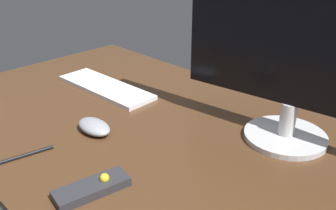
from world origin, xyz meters
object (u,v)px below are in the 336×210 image
media_remote (92,188)px  computer_mouse (94,127)px  keyboard (105,87)px  monitor (299,43)px  pen (26,155)px

media_remote → computer_mouse: bearing=64.4°
computer_mouse → keyboard: bearing=139.7°
monitor → keyboard: size_ratio=1.54×
pen → computer_mouse: bearing=5.7°
keyboard → pen: size_ratio=2.87×
computer_mouse → pen: (-1.59, -18.72, -1.15)cm
keyboard → pen: bearing=-64.3°
monitor → pen: size_ratio=4.44×
computer_mouse → pen: size_ratio=0.87×
keyboard → pen: keyboard is taller
keyboard → media_remote: (42.92, -34.74, 0.34)cm
pen → keyboard: bearing=38.4°
monitor → pen: bearing=-135.3°
keyboard → computer_mouse: bearing=-44.2°
monitor → computer_mouse: 56.13cm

